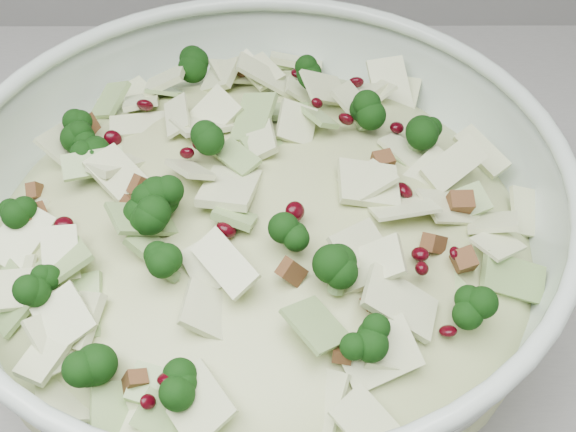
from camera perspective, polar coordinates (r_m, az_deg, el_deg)
The scene contains 2 objects.
mixing_bowl at distance 0.51m, azimuth -1.98°, elevation -2.37°, with size 0.44×0.44×0.15m.
salad at distance 0.49m, azimuth -2.05°, elevation -0.51°, with size 0.39×0.39×0.15m.
Camera 1 is at (0.51, 1.27, 1.36)m, focal length 50.00 mm.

